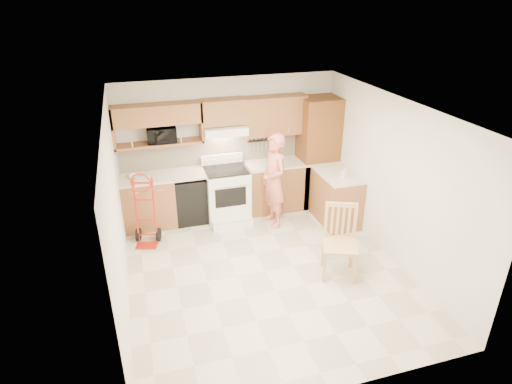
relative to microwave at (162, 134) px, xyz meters
name	(u,v)px	position (x,y,z in m)	size (l,w,h in m)	color
floor	(265,272)	(1.20, -2.08, -1.64)	(4.00, 4.50, 0.02)	beige
ceiling	(267,108)	(1.20, -2.08, 0.88)	(4.00, 4.50, 0.02)	white
wall_back	(229,145)	(1.20, 0.17, -0.38)	(4.00, 0.02, 2.50)	silver
wall_front	(340,298)	(1.20, -4.34, -0.38)	(4.00, 0.02, 2.50)	silver
wall_left	(116,217)	(-0.81, -2.08, -0.38)	(0.02, 4.50, 2.50)	silver
wall_right	(393,180)	(3.21, -2.08, -0.38)	(0.02, 4.50, 2.50)	silver
backsplash	(229,148)	(1.20, 0.15, -0.43)	(3.92, 0.03, 0.55)	beige
lower_cab_left	(149,202)	(-0.35, -0.14, -1.18)	(0.90, 0.60, 0.90)	#915D31
dishwasher	(191,198)	(0.40, -0.14, -1.20)	(0.60, 0.60, 0.85)	black
lower_cab_right	(276,186)	(2.03, -0.14, -1.18)	(1.14, 0.60, 0.90)	#915D31
countertop_left	(163,176)	(-0.05, -0.13, -0.71)	(1.50, 0.63, 0.04)	beige
countertop_right	(276,163)	(2.03, -0.13, -0.71)	(1.14, 0.63, 0.04)	beige
cab_return_right	(336,198)	(2.90, -0.94, -1.18)	(0.60, 1.00, 0.90)	#915D31
countertop_return	(338,174)	(2.90, -0.94, -0.71)	(0.63, 1.00, 0.04)	beige
pantry_tall	(317,152)	(2.85, -0.14, -0.58)	(0.70, 0.60, 2.10)	brown
upper_cab_left	(157,114)	(-0.05, 0.00, 0.35)	(1.50, 0.33, 0.34)	#915D31
upper_shelf_mw	(160,143)	(-0.05, 0.00, -0.16)	(1.50, 0.33, 0.04)	#915D31
upper_cab_center	(223,112)	(1.08, 0.00, 0.31)	(0.76, 0.33, 0.44)	#915D31
upper_cab_right	(275,115)	(2.03, 0.00, 0.17)	(1.14, 0.33, 0.70)	#915D31
range_hood	(225,130)	(1.08, -0.06, 0.00)	(0.76, 0.46, 0.14)	white
knife_strip	(258,144)	(1.75, 0.12, -0.39)	(0.40, 0.05, 0.29)	black
microwave	(162,134)	(0.00, 0.00, 0.00)	(0.49, 0.33, 0.27)	black
range	(227,191)	(1.04, -0.30, -1.06)	(0.77, 1.01, 1.13)	white
person	(274,181)	(1.78, -0.74, -0.78)	(0.62, 0.41, 1.70)	#D96C5C
hand_truck	(144,213)	(-0.45, -0.77, -1.05)	(0.45, 0.41, 1.15)	#B52314
dining_chair	(340,243)	(2.21, -2.47, -1.08)	(0.49, 0.53, 1.09)	tan
soap_bottle	(345,173)	(2.90, -1.16, -0.59)	(0.09, 0.09, 0.20)	white
bowl	(136,177)	(-0.51, -0.14, -0.66)	(0.22, 0.22, 0.05)	white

